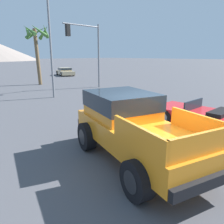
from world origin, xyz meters
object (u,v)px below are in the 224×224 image
Objects in this scene: palm_tree_tall at (37,39)px; traffic_light_main at (86,43)px; parked_car_tan at (65,71)px; orange_pickup_truck at (131,123)px; red_convertible_car at (203,117)px; street_lamp_post at (50,30)px.

traffic_light_main is at bearing -76.02° from palm_tree_tall.
parked_car_tan is 11.13m from palm_tree_tall.
red_convertible_car is at bearing 13.58° from orange_pickup_truck.
palm_tree_tall reaches higher than parked_car_tan.
traffic_light_main is (-6.35, -12.79, 3.37)m from parked_car_tan.
red_convertible_car is 0.72× the size of palm_tree_tall.
parked_car_tan is 0.87× the size of traffic_light_main.
orange_pickup_truck is at bearing 80.22° from parked_car_tan.
parked_car_tan is 0.83× the size of palm_tree_tall.
street_lamp_post is at bearing 98.13° from red_convertible_car.
traffic_light_main reaches higher than orange_pickup_truck.
traffic_light_main is (3.53, 11.93, 3.52)m from red_convertible_car.
palm_tree_tall is (6.47, 17.42, 3.41)m from orange_pickup_truck.
traffic_light_main is 0.74× the size of street_lamp_post.
red_convertible_car is at bearing 73.52° from traffic_light_main.
parked_car_tan is at bearing 78.22° from orange_pickup_truck.
orange_pickup_truck is at bearing 178.40° from red_convertible_car.
orange_pickup_truck is at bearing -109.47° from street_lamp_post.
palm_tree_tall is (2.92, 7.38, -0.11)m from street_lamp_post.
orange_pickup_truck is at bearing -110.38° from palm_tree_tall.
palm_tree_tall is (-7.81, -6.91, 3.90)m from parked_car_tan.
traffic_light_main is at bearing 74.13° from orange_pickup_truck.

